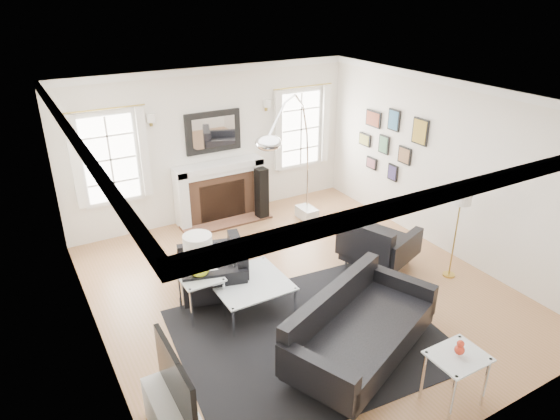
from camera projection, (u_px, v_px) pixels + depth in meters
floor at (298, 289)px, 7.33m from camera, size 6.00×6.00×0.00m
back_wall at (213, 145)px, 9.11m from camera, size 5.50×0.04×2.80m
front_wall at (481, 321)px, 4.39m from camera, size 5.50×0.04×2.80m
left_wall at (89, 252)px, 5.50m from camera, size 0.04×6.00×2.80m
right_wall at (445, 168)px, 8.00m from camera, size 0.04×6.00×2.80m
ceiling at (302, 98)px, 6.16m from camera, size 5.50×6.00×0.02m
crown_molding at (302, 103)px, 6.19m from camera, size 5.50×6.00×0.12m
fireplace at (220, 192)px, 9.30m from camera, size 1.70×0.69×1.11m
mantel_mirror at (213, 132)px, 8.97m from camera, size 1.05×0.07×0.75m
window_left at (110, 159)px, 8.21m from camera, size 1.24×0.15×1.62m
window_right at (300, 129)px, 9.88m from camera, size 1.24×0.15×1.62m
gallery_wall at (390, 140)px, 8.94m from camera, size 0.04×1.73×1.29m
tv_unit at (175, 418)px, 4.75m from camera, size 0.35×1.00×1.09m
area_rug at (309, 337)px, 6.34m from camera, size 3.41×2.93×0.01m
sofa at (357, 330)px, 5.88m from camera, size 2.33×1.70×0.69m
armchair_left at (216, 272)px, 7.05m from camera, size 1.10×1.18×0.67m
armchair_right at (376, 246)px, 7.74m from camera, size 1.19×1.26×0.69m
coffee_table at (249, 283)px, 6.73m from camera, size 0.99×0.99×0.44m
side_table_left at (201, 283)px, 6.60m from camera, size 0.54×0.54×0.59m
nesting_table at (457, 365)px, 5.16m from camera, size 0.57×0.48×0.63m
gourd_lamp at (198, 253)px, 6.41m from camera, size 0.37×0.37×0.60m
orange_vase at (460, 348)px, 5.07m from camera, size 0.11×0.11×0.17m
arc_floor_lamp at (291, 165)px, 8.07m from camera, size 1.85×1.71×2.62m
stick_floor_lamp at (461, 201)px, 7.14m from camera, size 0.29×0.29×1.45m
speaker_tower at (262, 194)px, 9.33m from camera, size 0.21×0.21×1.00m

